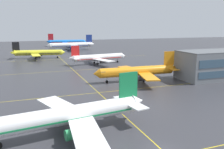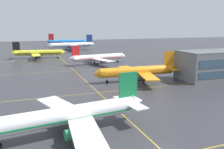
% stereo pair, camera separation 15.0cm
% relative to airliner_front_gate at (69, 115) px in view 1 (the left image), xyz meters
% --- Properties ---
extents(airliner_front_gate, '(35.03, 29.94, 10.89)m').
position_rel_airliner_front_gate_xyz_m(airliner_front_gate, '(0.00, 0.00, 0.00)').
color(airliner_front_gate, white).
rests_on(airliner_front_gate, ground).
extents(airliner_second_row, '(34.35, 29.68, 10.70)m').
position_rel_airliner_front_gate_xyz_m(airliner_second_row, '(32.36, 36.33, -0.07)').
color(airliner_second_row, orange).
rests_on(airliner_second_row, ground).
extents(airliner_third_row, '(33.30, 28.50, 10.35)m').
position_rel_airliner_front_gate_xyz_m(airliner_third_row, '(29.53, 79.37, -0.19)').
color(airliner_third_row, white).
rests_on(airliner_third_row, ground).
extents(airliner_far_left_stand, '(33.48, 28.54, 10.43)m').
position_rel_airliner_front_gate_xyz_m(airliner_far_left_stand, '(0.25, 113.44, -0.16)').
color(airliner_far_left_stand, yellow).
rests_on(airliner_far_left_stand, ground).
extents(airliner_far_right_stand, '(40.36, 34.80, 12.55)m').
position_rel_airliner_front_gate_xyz_m(airliner_far_right_stand, '(29.20, 155.69, 0.57)').
color(airliner_far_right_stand, white).
rests_on(airliner_far_right_stand, ground).
extents(airliner_distant_taxiway, '(39.20, 33.43, 12.21)m').
position_rel_airliner_front_gate_xyz_m(airliner_distant_taxiway, '(31.95, 197.06, 0.45)').
color(airliner_distant_taxiway, blue).
rests_on(airliner_distant_taxiway, ground).
extents(taxiway_markings, '(117.05, 173.78, 0.01)m').
position_rel_airliner_front_gate_xyz_m(taxiway_markings, '(13.55, 45.35, -3.72)').
color(taxiway_markings, yellow).
rests_on(taxiway_markings, ground).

